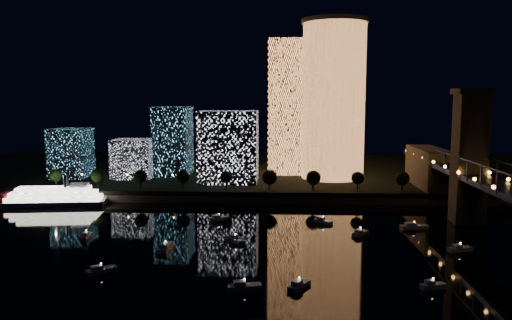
# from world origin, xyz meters

# --- Properties ---
(ground) EXTENTS (520.00, 520.00, 0.00)m
(ground) POSITION_xyz_m (0.00, 0.00, 0.00)
(ground) COLOR black
(ground) RESTS_ON ground
(far_bank) EXTENTS (420.00, 160.00, 5.00)m
(far_bank) POSITION_xyz_m (0.00, 160.00, 2.50)
(far_bank) COLOR black
(far_bank) RESTS_ON ground
(seawall) EXTENTS (420.00, 6.00, 3.00)m
(seawall) POSITION_xyz_m (0.00, 82.00, 1.50)
(seawall) COLOR #6B5E4C
(seawall) RESTS_ON ground
(tower_cylindrical) EXTENTS (34.00, 34.00, 80.97)m
(tower_cylindrical) POSITION_xyz_m (22.05, 123.05, 45.61)
(tower_cylindrical) COLOR #FF9951
(tower_cylindrical) RESTS_ON far_bank
(tower_rectangular) EXTENTS (22.92, 22.92, 72.94)m
(tower_rectangular) POSITION_xyz_m (-0.45, 140.49, 41.47)
(tower_rectangular) COLOR #FF9951
(tower_rectangular) RESTS_ON far_bank
(midrise_blocks) EXTENTS (108.23, 45.15, 36.85)m
(midrise_blocks) POSITION_xyz_m (-60.63, 118.15, 21.08)
(midrise_blocks) COLOR white
(midrise_blocks) RESTS_ON far_bank
(riverboat) EXTENTS (47.27, 15.44, 13.99)m
(riverboat) POSITION_xyz_m (-105.62, 71.55, 3.59)
(riverboat) COLOR silver
(riverboat) RESTS_ON ground
(motorboats) EXTENTS (125.21, 74.09, 2.78)m
(motorboats) POSITION_xyz_m (-5.37, 14.93, 0.81)
(motorboats) COLOR silver
(motorboats) RESTS_ON ground
(esplanade_trees) EXTENTS (166.23, 6.86, 8.93)m
(esplanade_trees) POSITION_xyz_m (-28.81, 88.00, 10.47)
(esplanade_trees) COLOR black
(esplanade_trees) RESTS_ON far_bank
(street_lamps) EXTENTS (132.70, 0.70, 5.65)m
(street_lamps) POSITION_xyz_m (-34.00, 94.00, 9.02)
(street_lamps) COLOR black
(street_lamps) RESTS_ON far_bank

